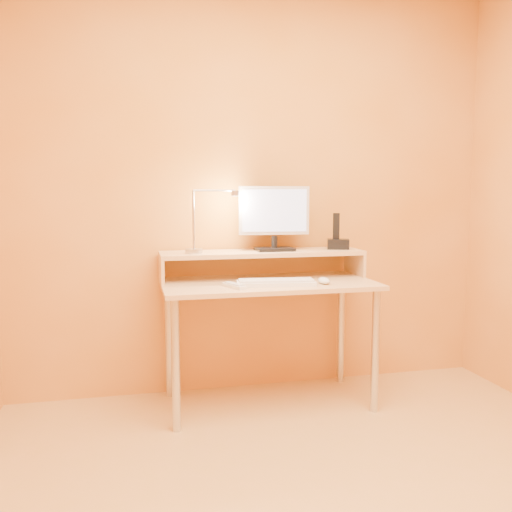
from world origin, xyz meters
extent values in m
cube|color=#D9984B|center=(0.00, 1.50, 1.25)|extent=(3.00, 0.04, 2.50)
cylinder|color=silver|center=(-0.55, 0.93, 0.35)|extent=(0.04, 0.04, 0.69)
cylinder|color=silver|center=(0.55, 0.93, 0.35)|extent=(0.04, 0.04, 0.69)
cylinder|color=silver|center=(-0.55, 1.43, 0.35)|extent=(0.04, 0.04, 0.69)
cylinder|color=silver|center=(0.55, 1.43, 0.35)|extent=(0.04, 0.04, 0.69)
cube|color=#EDC48C|center=(0.00, 1.18, 0.71)|extent=(1.20, 0.60, 0.02)
cube|color=#EDC48C|center=(-0.59, 1.33, 0.79)|extent=(0.02, 0.30, 0.14)
cube|color=#EDC48C|center=(0.59, 1.33, 0.79)|extent=(0.02, 0.30, 0.14)
cube|color=#EDC48C|center=(0.00, 1.33, 0.87)|extent=(1.20, 0.30, 0.02)
cube|color=black|center=(0.08, 1.33, 0.89)|extent=(0.22, 0.16, 0.02)
cylinder|color=black|center=(0.08, 1.33, 0.93)|extent=(0.04, 0.04, 0.07)
cube|color=silver|center=(0.08, 1.34, 1.12)|extent=(0.42, 0.07, 0.29)
cube|color=black|center=(0.08, 1.36, 1.12)|extent=(0.38, 0.04, 0.24)
cube|color=#A7AFD7|center=(0.08, 1.32, 1.12)|extent=(0.38, 0.03, 0.25)
cylinder|color=silver|center=(-0.41, 1.30, 0.89)|extent=(0.10, 0.10, 0.02)
cylinder|color=silver|center=(-0.41, 1.30, 1.07)|extent=(0.01, 0.01, 0.33)
cylinder|color=silver|center=(-0.29, 1.30, 1.24)|extent=(0.24, 0.01, 0.01)
cylinder|color=silver|center=(-0.17, 1.30, 1.22)|extent=(0.04, 0.04, 0.03)
cylinder|color=#FFEAC6|center=(-0.17, 1.30, 1.20)|extent=(0.03, 0.03, 0.00)
cube|color=black|center=(0.48, 1.33, 0.91)|extent=(0.16, 0.14, 0.06)
cube|color=black|center=(0.47, 1.33, 1.02)|extent=(0.05, 0.04, 0.16)
cube|color=#3161FF|center=(0.53, 1.28, 0.91)|extent=(0.01, 0.00, 0.04)
cube|color=white|center=(0.01, 1.05, 0.73)|extent=(0.44, 0.19, 0.02)
ellipsoid|color=white|center=(0.28, 1.03, 0.74)|extent=(0.06, 0.11, 0.04)
cube|color=white|center=(-0.23, 1.03, 0.73)|extent=(0.11, 0.17, 0.02)
camera|label=1|loc=(-0.75, -1.73, 1.22)|focal=37.58mm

